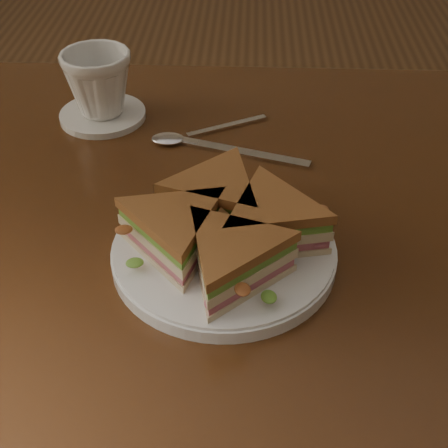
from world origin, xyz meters
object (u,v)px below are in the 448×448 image
(plate, at_px, (224,253))
(table, at_px, (234,261))
(saucer, at_px, (103,115))
(coffee_cup, at_px, (98,83))
(knife, at_px, (231,150))
(spoon, at_px, (183,136))
(sandwich_wedges, at_px, (224,228))

(plate, bearing_deg, table, 84.77)
(saucer, relative_size, coffee_cup, 1.27)
(knife, bearing_deg, spoon, 172.87)
(sandwich_wedges, relative_size, knife, 1.29)
(knife, bearing_deg, table, -68.52)
(sandwich_wedges, xyz_separation_m, knife, (0.00, 0.22, -0.04))
(table, distance_m, knife, 0.16)
(knife, height_order, saucer, saucer)
(knife, bearing_deg, coffee_cup, 173.52)
(plate, xyz_separation_m, spoon, (-0.07, 0.26, -0.00))
(spoon, bearing_deg, saucer, 128.64)
(table, xyz_separation_m, sandwich_wedges, (-0.01, -0.10, 0.14))
(sandwich_wedges, bearing_deg, coffee_cup, 122.60)
(plate, height_order, knife, plate)
(knife, relative_size, coffee_cup, 2.02)
(spoon, relative_size, knife, 0.80)
(spoon, height_order, saucer, same)
(saucer, bearing_deg, sandwich_wedges, -57.40)
(plate, bearing_deg, coffee_cup, 122.60)
(sandwich_wedges, bearing_deg, table, 84.77)
(sandwich_wedges, bearing_deg, plate, 0.00)
(plate, distance_m, coffee_cup, 0.37)
(table, relative_size, saucer, 9.15)
(spoon, bearing_deg, coffee_cup, 128.64)
(sandwich_wedges, xyz_separation_m, spoon, (-0.07, 0.26, -0.04))
(plate, distance_m, spoon, 0.27)
(saucer, distance_m, coffee_cup, 0.05)
(table, xyz_separation_m, knife, (-0.01, 0.12, 0.10))
(sandwich_wedges, distance_m, saucer, 0.37)
(saucer, bearing_deg, plate, -57.40)
(sandwich_wedges, height_order, saucer, sandwich_wedges)
(table, bearing_deg, saucer, 135.03)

